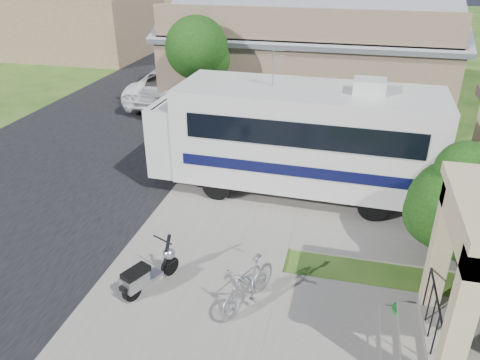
% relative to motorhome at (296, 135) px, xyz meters
% --- Properties ---
extents(ground, '(120.00, 120.00, 0.00)m').
position_rel_motorhome_xyz_m(ground, '(-0.66, -4.71, -1.84)').
color(ground, '#234412').
extents(street_slab, '(9.00, 80.00, 0.02)m').
position_rel_motorhome_xyz_m(street_slab, '(-8.16, 5.29, -1.83)').
color(street_slab, black).
rests_on(street_slab, ground).
extents(sidewalk_slab, '(4.00, 80.00, 0.06)m').
position_rel_motorhome_xyz_m(sidewalk_slab, '(-1.66, 5.29, -1.81)').
color(sidewalk_slab, slate).
rests_on(sidewalk_slab, ground).
extents(driveway_slab, '(7.00, 6.00, 0.05)m').
position_rel_motorhome_xyz_m(driveway_slab, '(0.84, -0.21, -1.82)').
color(driveway_slab, slate).
rests_on(driveway_slab, ground).
extents(walk_slab, '(4.00, 3.00, 0.05)m').
position_rel_motorhome_xyz_m(walk_slab, '(2.34, -5.71, -1.82)').
color(walk_slab, slate).
rests_on(walk_slab, ground).
extents(warehouse, '(12.50, 8.40, 5.04)m').
position_rel_motorhome_xyz_m(warehouse, '(-0.66, 9.26, 0.15)').
color(warehouse, brown).
rests_on(warehouse, ground).
extents(distant_bldg_far, '(10.00, 8.00, 4.00)m').
position_rel_motorhome_xyz_m(distant_bldg_far, '(-17.66, 17.29, 0.16)').
color(distant_bldg_far, brown).
rests_on(distant_bldg_far, ground).
extents(distant_bldg_near, '(8.00, 7.00, 3.20)m').
position_rel_motorhome_xyz_m(distant_bldg_near, '(-15.66, 29.29, -0.24)').
color(distant_bldg_near, brown).
rests_on(distant_bldg_near, ground).
extents(street_tree_a, '(2.44, 2.40, 4.58)m').
position_rel_motorhome_xyz_m(street_tree_a, '(-4.36, 4.34, 1.41)').
color(street_tree_a, black).
rests_on(street_tree_a, ground).
extents(street_tree_b, '(2.44, 2.40, 4.73)m').
position_rel_motorhome_xyz_m(street_tree_b, '(-4.36, 14.34, 1.55)').
color(street_tree_b, black).
rests_on(street_tree_b, ground).
extents(street_tree_c, '(2.44, 2.40, 4.42)m').
position_rel_motorhome_xyz_m(street_tree_c, '(-4.36, 23.34, 1.26)').
color(street_tree_c, black).
rests_on(street_tree_c, ground).
extents(motorhome, '(8.44, 2.93, 4.29)m').
position_rel_motorhome_xyz_m(motorhome, '(0.00, 0.00, 0.00)').
color(motorhome, '#BBBBB7').
rests_on(motorhome, ground).
extents(shrub, '(2.51, 2.40, 3.09)m').
position_rel_motorhome_xyz_m(shrub, '(4.19, -2.67, -0.26)').
color(shrub, black).
rests_on(shrub, ground).
extents(scooter, '(0.89, 1.52, 1.05)m').
position_rel_motorhome_xyz_m(scooter, '(-2.43, -5.51, -1.37)').
color(scooter, black).
rests_on(scooter, ground).
extents(bicycle, '(1.17, 1.85, 1.08)m').
position_rel_motorhome_xyz_m(bicycle, '(-0.18, -5.46, -1.30)').
color(bicycle, '#929399').
rests_on(bicycle, ground).
extents(pickup_truck, '(3.29, 6.52, 1.77)m').
position_rel_motorhome_xyz_m(pickup_truck, '(-6.79, 8.00, -0.96)').
color(pickup_truck, white).
rests_on(pickup_truck, ground).
extents(van, '(2.31, 5.49, 1.58)m').
position_rel_motorhome_xyz_m(van, '(-7.03, 15.20, -1.05)').
color(van, white).
rests_on(van, ground).
extents(garden_hose, '(0.44, 0.44, 0.20)m').
position_rel_motorhome_xyz_m(garden_hose, '(2.97, -5.03, -1.74)').
color(garden_hose, '#135F21').
rests_on(garden_hose, ground).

